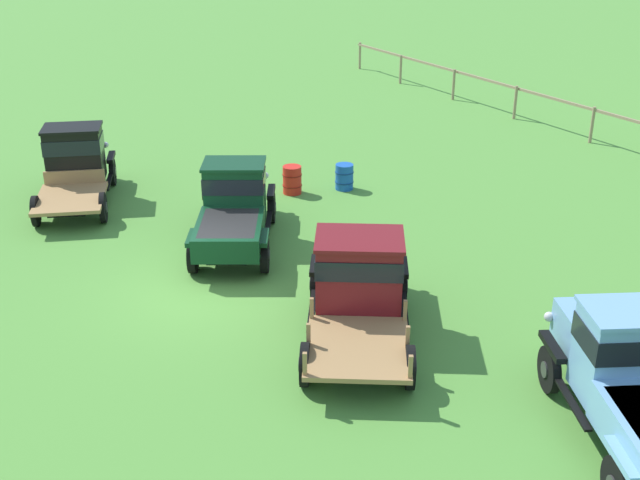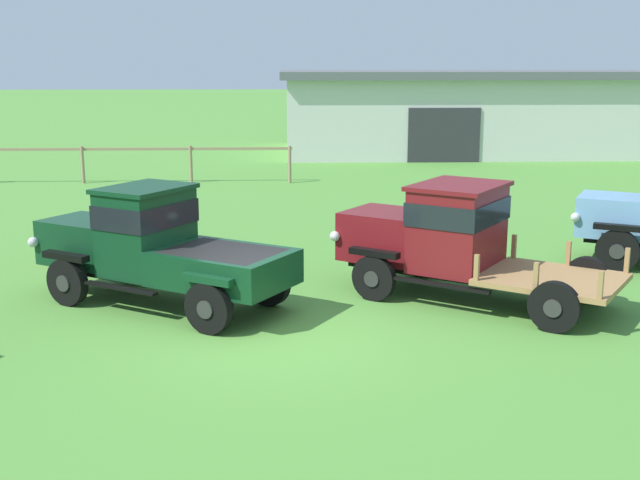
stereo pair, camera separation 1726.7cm
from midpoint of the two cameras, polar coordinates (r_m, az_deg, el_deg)
ground_plane at (r=14.12m, az=15.87°, el=-4.98°), size 240.00×240.00×0.00m
paddock_fence at (r=32.31m, az=25.49°, el=11.72°), size 19.23×0.42×1.37m
vintage_truck_foreground_near at (r=18.99m, az=-2.55°, el=7.33°), size 5.21×3.58×2.26m
vintage_truck_second_in_line at (r=16.32m, az=15.38°, el=3.27°), size 5.23×4.03×2.17m
vintage_truck_midrow_center at (r=13.82m, az=32.57°, el=-3.30°), size 5.39×4.51×2.18m
vintage_truck_far_side at (r=14.63m, az=56.09°, el=-9.48°), size 5.26×3.85×2.30m
oil_drum_beside_row at (r=21.14m, az=20.47°, el=5.36°), size 0.59×0.59×0.81m
oil_drum_near_fence at (r=20.28m, az=16.47°, el=5.25°), size 0.61×0.61×0.88m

